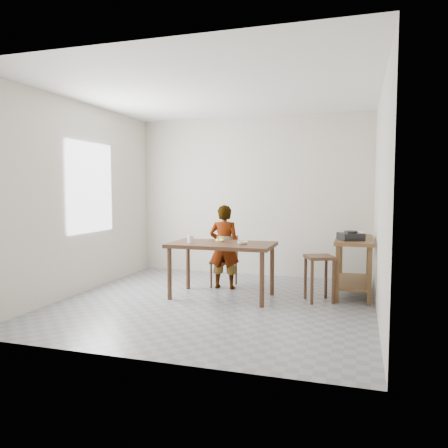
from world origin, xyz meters
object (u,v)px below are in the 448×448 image
(child, at_px, (224,247))
(stool, at_px, (319,279))
(dining_chair, at_px, (224,261))
(prep_counter, at_px, (354,266))
(dining_table, at_px, (222,270))

(child, bearing_deg, stool, 162.99)
(child, height_order, dining_chair, child)
(prep_counter, relative_size, stool, 1.97)
(prep_counter, bearing_deg, dining_chair, -178.80)
(dining_table, xyz_separation_m, prep_counter, (1.72, 0.70, 0.03))
(prep_counter, height_order, stool, prep_counter)
(dining_chair, bearing_deg, dining_table, -79.07)
(prep_counter, bearing_deg, stool, -129.09)
(child, bearing_deg, dining_table, 100.79)
(dining_table, relative_size, child, 1.12)
(stool, bearing_deg, child, 165.84)
(dining_table, xyz_separation_m, stool, (1.29, 0.17, -0.07))
(dining_chair, height_order, stool, dining_chair)
(dining_table, xyz_separation_m, child, (-0.13, 0.53, 0.25))
(prep_counter, bearing_deg, child, -174.70)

